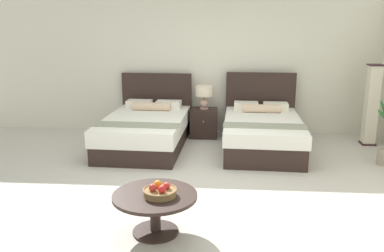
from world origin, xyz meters
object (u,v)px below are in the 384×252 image
bed_near_window (146,129)px  nightstand (204,123)px  coffee_table (155,204)px  fruit_bowl (160,191)px  table_lamp (204,94)px  bed_near_corner (262,132)px  floor_lamp_corner (371,105)px

bed_near_window → nightstand: bearing=36.0°
nightstand → coffee_table: nightstand is taller
coffee_table → fruit_bowl: 0.17m
nightstand → table_lamp: (0.00, 0.02, 0.57)m
bed_near_corner → nightstand: 1.26m
bed_near_window → fruit_bowl: 3.15m
nightstand → fruit_bowl: size_ratio=1.56×
bed_near_corner → floor_lamp_corner: bearing=12.7°
bed_near_corner → table_lamp: (-1.04, 0.74, 0.52)m
bed_near_corner → floor_lamp_corner: 2.04m
table_lamp → fruit_bowl: table_lamp is taller
floor_lamp_corner → coffee_table: bearing=-133.7°
coffee_table → floor_lamp_corner: bearing=46.3°
floor_lamp_corner → nightstand: bearing=174.7°
bed_near_corner → coffee_table: bearing=-114.3°
bed_near_window → coffee_table: bearing=-77.6°
bed_near_window → nightstand: size_ratio=4.12×
bed_near_corner → table_lamp: size_ratio=4.89×
fruit_bowl → bed_near_window: bearing=103.3°
coffee_table → floor_lamp_corner: (3.31, 3.46, 0.39)m
table_lamp → bed_near_corner: bearing=-35.3°
nightstand → coffee_table: (-0.33, -3.74, 0.05)m
bed_near_window → coffee_table: bed_near_window is taller
bed_near_window → fruit_bowl: bed_near_window is taller
bed_near_window → fruit_bowl: bearing=-76.7°
bed_near_corner → floor_lamp_corner: size_ratio=1.51×
bed_near_corner → table_lamp: bearing=144.7°
bed_near_corner → coffee_table: size_ratio=2.48×
floor_lamp_corner → fruit_bowl: bearing=-132.9°
bed_near_window → coffee_table: (0.66, -3.02, 0.02)m
bed_near_window → nightstand: 1.22m
nightstand → coffee_table: size_ratio=0.62×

